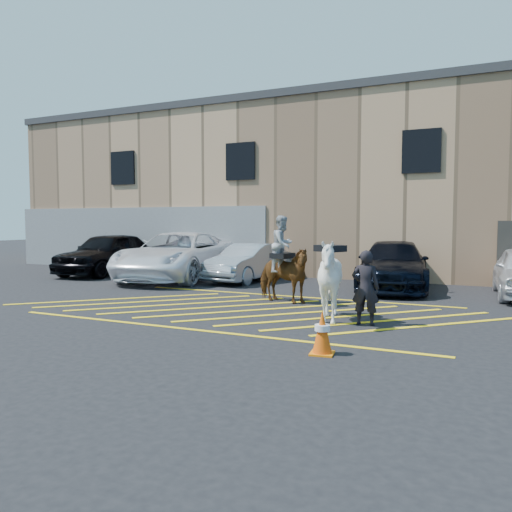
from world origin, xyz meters
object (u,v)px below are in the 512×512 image
at_px(car_white_pickup, 178,256).
at_px(car_blue_suv, 393,265).
at_px(car_black_suv, 108,253).
at_px(handler, 365,288).
at_px(car_silver_sedan, 249,262).
at_px(saddled_white, 330,280).
at_px(traffic_cone, 322,332).
at_px(mounted_bay, 283,268).

bearing_deg(car_white_pickup, car_blue_suv, -2.48).
relative_size(car_black_suv, handler, 3.20).
relative_size(car_black_suv, car_silver_sedan, 1.22).
xyz_separation_m(car_black_suv, car_white_pickup, (3.66, -0.33, 0.02)).
relative_size(car_blue_suv, saddled_white, 2.47).
bearing_deg(car_black_suv, car_blue_suv, -1.78).
distance_m(saddled_white, traffic_cone, 2.75).
bearing_deg(car_blue_suv, car_white_pickup, 177.58).
relative_size(mounted_bay, saddled_white, 1.10).
bearing_deg(saddled_white, car_white_pickup, 144.51).
bearing_deg(car_silver_sedan, mounted_bay, -48.19).
height_order(car_blue_suv, handler, handler).
xyz_separation_m(car_blue_suv, handler, (0.45, -6.06, 0.03)).
relative_size(car_black_suv, car_blue_suv, 0.97).
bearing_deg(car_silver_sedan, car_blue_suv, 6.61).
distance_m(car_blue_suv, mounted_bay, 4.65).
xyz_separation_m(handler, traffic_cone, (-0.12, -2.60, -0.43)).
relative_size(car_black_suv, traffic_cone, 6.94).
height_order(handler, mounted_bay, mounted_bay).
bearing_deg(car_white_pickup, saddled_white, -43.29).
distance_m(car_silver_sedan, saddled_white, 7.65).
height_order(saddled_white, traffic_cone, saddled_white).
bearing_deg(handler, mounted_bay, -39.88).
relative_size(handler, saddled_white, 0.75).
bearing_deg(handler, car_silver_sedan, -50.14).
relative_size(car_white_pickup, traffic_cone, 8.74).
xyz_separation_m(car_black_suv, saddled_white, (11.12, -5.65, 0.04)).
distance_m(car_black_suv, car_silver_sedan, 6.31).
distance_m(car_blue_suv, traffic_cone, 8.68).
bearing_deg(car_blue_suv, handler, -93.50).
xyz_separation_m(car_white_pickup, traffic_cone, (8.12, -7.94, -0.52)).
bearing_deg(saddled_white, car_blue_suv, 86.89).
xyz_separation_m(mounted_bay, traffic_cone, (2.54, -4.57, -0.58)).
height_order(car_silver_sedan, car_blue_suv, car_blue_suv).
relative_size(car_silver_sedan, saddled_white, 1.95).
height_order(car_blue_suv, saddled_white, saddled_white).
height_order(mounted_bay, traffic_cone, mounted_bay).
relative_size(car_black_suv, saddled_white, 2.39).
bearing_deg(mounted_bay, saddled_white, -46.05).
distance_m(car_white_pickup, car_silver_sedan, 2.72).
relative_size(car_white_pickup, car_blue_suv, 1.22).
xyz_separation_m(car_blue_suv, mounted_bay, (-2.21, -4.09, 0.18)).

